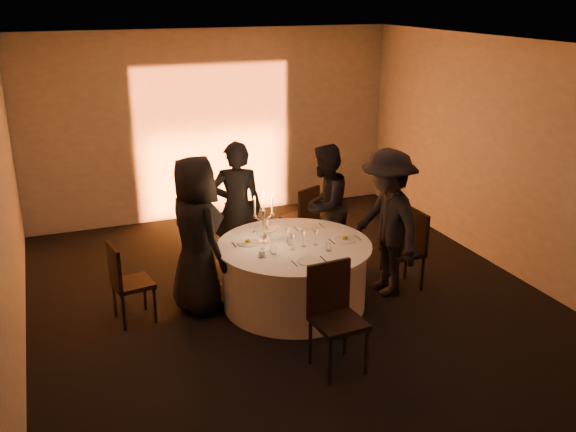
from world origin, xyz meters
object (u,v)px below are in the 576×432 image
object	(u,v)px
chair_back_left	(240,228)
chair_right	(409,245)
guest_right	(387,223)
chair_left	(125,279)
guest_back_right	(325,206)
banquet_table	(294,274)
candelabra	(264,224)
chair_front	(334,310)
guest_left	(196,235)
guest_back_left	(237,209)
chair_back_right	(303,214)
coffee_cup	(262,254)

from	to	relation	value
chair_back_left	chair_right	world-z (taller)	chair_right
chair_back_left	guest_right	distance (m)	2.04
chair_left	guest_back_right	bearing A→B (deg)	-85.05
banquet_table	candelabra	world-z (taller)	candelabra
chair_back_left	chair_front	size ratio (longest dim) A/B	0.89
candelabra	guest_right	bearing A→B (deg)	-10.51
chair_back_left	candelabra	world-z (taller)	candelabra
chair_right	guest_back_right	distance (m)	1.27
chair_left	chair_right	size ratio (longest dim) A/B	0.95
banquet_table	guest_back_right	size ratio (longest dim) A/B	1.08
guest_right	candelabra	world-z (taller)	guest_right
chair_front	guest_left	distance (m)	1.94
guest_back_left	guest_back_right	distance (m)	1.18
chair_back_right	guest_left	size ratio (longest dim) A/B	0.51
chair_back_left	guest_back_left	xyz separation A→B (m)	(-0.10, -0.22, 0.36)
chair_front	coffee_cup	xyz separation A→B (m)	(-0.35, 1.15, 0.19)
chair_back_left	guest_back_left	size ratio (longest dim) A/B	0.53
banquet_table	chair_right	world-z (taller)	chair_right
chair_back_left	chair_right	bearing A→B (deg)	151.20
banquet_table	coffee_cup	bearing A→B (deg)	-156.87
chair_left	chair_right	world-z (taller)	chair_right
banquet_table	chair_back_right	distance (m)	1.75
chair_right	chair_front	bearing A→B (deg)	-54.00
guest_right	guest_left	bearing A→B (deg)	-103.94
chair_back_left	candelabra	size ratio (longest dim) A/B	1.51
chair_back_left	guest_back_right	world-z (taller)	guest_back_right
guest_back_left	candelabra	size ratio (longest dim) A/B	2.84
chair_front	candelabra	distance (m)	1.60
guest_back_right	guest_right	xyz separation A→B (m)	(0.34, -1.05, 0.07)
chair_left	chair_back_right	size ratio (longest dim) A/B	1.01
chair_back_right	chair_front	xyz separation A→B (m)	(-0.89, -2.92, 0.08)
chair_front	guest_back_left	world-z (taller)	guest_back_left
chair_right	candelabra	distance (m)	1.88
chair_back_left	guest_back_right	xyz separation A→B (m)	(1.07, -0.36, 0.30)
chair_back_right	chair_right	bearing A→B (deg)	90.49
banquet_table	guest_back_right	world-z (taller)	guest_back_right
chair_back_left	chair_right	size ratio (longest dim) A/B	0.96
guest_back_left	guest_right	xyz separation A→B (m)	(1.52, -1.19, 0.02)
chair_back_left	guest_left	bearing A→B (deg)	60.43
guest_back_left	candelabra	xyz separation A→B (m)	(0.04, -0.92, 0.10)
guest_back_left	chair_back_right	bearing A→B (deg)	-140.39
banquet_table	chair_front	size ratio (longest dim) A/B	1.68
guest_back_right	banquet_table	bearing A→B (deg)	9.27
coffee_cup	guest_back_left	bearing A→B (deg)	84.89
chair_left	guest_left	size ratio (longest dim) A/B	0.51
banquet_table	guest_right	distance (m)	1.28
chair_front	coffee_cup	world-z (taller)	chair_front
chair_back_right	guest_left	bearing A→B (deg)	10.01
chair_back_right	coffee_cup	distance (m)	2.17
guest_left	guest_back_left	xyz separation A→B (m)	(0.73, 0.80, -0.03)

